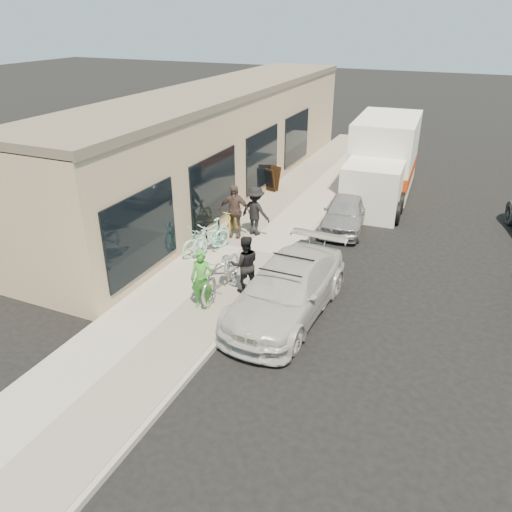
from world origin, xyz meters
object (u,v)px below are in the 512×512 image
(woman_rider, at_px, (202,280))
(cruiser_bike_a, at_px, (212,236))
(tandem_bike, at_px, (222,272))
(sedan_silver, at_px, (345,212))
(bystander_a, at_px, (255,211))
(bystander_b, at_px, (234,211))
(cruiser_bike_c, at_px, (232,221))
(bike_rack, at_px, (213,231))
(moving_truck, at_px, (382,163))
(man_standing, at_px, (245,264))
(cruiser_bike_b, at_px, (206,239))
(sedan_white, at_px, (287,289))
(sandwich_board, at_px, (271,179))

(woman_rider, xyz_separation_m, cruiser_bike_a, (-1.34, 2.96, -0.27))
(tandem_bike, xyz_separation_m, cruiser_bike_a, (-1.44, 2.08, -0.09))
(sedan_silver, relative_size, bystander_a, 2.11)
(cruiser_bike_a, bearing_deg, bystander_b, 97.53)
(cruiser_bike_c, bearing_deg, tandem_bike, -76.59)
(sedan_silver, distance_m, cruiser_bike_c, 3.97)
(sedan_silver, bearing_deg, bike_rack, -139.33)
(moving_truck, bearing_deg, sedan_silver, -99.00)
(tandem_bike, height_order, cruiser_bike_a, tandem_bike)
(sedan_silver, height_order, cruiser_bike_a, sedan_silver)
(tandem_bike, distance_m, cruiser_bike_c, 3.85)
(moving_truck, bearing_deg, bystander_b, -121.06)
(sedan_silver, xyz_separation_m, man_standing, (-1.20, -5.65, 0.35))
(moving_truck, relative_size, tandem_bike, 2.84)
(sedan_silver, height_order, bystander_b, bystander_b)
(woman_rider, bearing_deg, tandem_bike, 73.41)
(sedan_silver, xyz_separation_m, moving_truck, (0.40, 3.97, 0.77))
(cruiser_bike_b, distance_m, cruiser_bike_c, 1.64)
(cruiser_bike_c, bearing_deg, sedan_silver, 27.43)
(moving_truck, distance_m, man_standing, 9.76)
(bystander_b, bearing_deg, tandem_bike, -78.87)
(sedan_silver, distance_m, tandem_bike, 6.17)
(sedan_white, relative_size, cruiser_bike_b, 2.70)
(sandwich_board, xyz_separation_m, bystander_a, (1.24, -4.35, 0.31))
(bike_rack, bearing_deg, woman_rider, -65.77)
(cruiser_bike_b, bearing_deg, bystander_a, 92.05)
(man_standing, xyz_separation_m, cruiser_bike_c, (-2.00, 3.29, -0.33))
(sandwich_board, height_order, bystander_a, bystander_a)
(moving_truck, distance_m, bystander_b, 7.36)
(woman_rider, xyz_separation_m, man_standing, (0.63, 1.15, 0.01))
(cruiser_bike_a, height_order, cruiser_bike_b, cruiser_bike_a)
(cruiser_bike_a, bearing_deg, cruiser_bike_b, -105.33)
(woman_rider, distance_m, bystander_b, 4.42)
(man_standing, xyz_separation_m, cruiser_bike_b, (-2.06, 1.65, -0.32))
(moving_truck, bearing_deg, woman_rider, -104.98)
(moving_truck, distance_m, woman_rider, 11.00)
(sedan_white, xyz_separation_m, man_standing, (-1.30, 0.34, 0.26))
(cruiser_bike_a, bearing_deg, cruiser_bike_c, 104.80)
(sandwich_board, height_order, sedan_white, sedan_white)
(sedan_white, distance_m, cruiser_bike_a, 3.91)
(woman_rider, xyz_separation_m, bystander_b, (-1.20, 4.26, 0.11))
(moving_truck, xyz_separation_m, cruiser_bike_a, (-3.57, -7.81, -0.70))
(sandwich_board, bearing_deg, woman_rider, -62.16)
(woman_rider, bearing_deg, man_standing, 50.81)
(moving_truck, distance_m, cruiser_bike_c, 7.32)
(man_standing, bearing_deg, sedan_silver, -134.90)
(woman_rider, relative_size, cruiser_bike_b, 0.88)
(tandem_bike, xyz_separation_m, cruiser_bike_b, (-1.53, 1.91, -0.12))
(cruiser_bike_a, bearing_deg, sedan_silver, 64.13)
(cruiser_bike_c, distance_m, bystander_a, 0.85)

